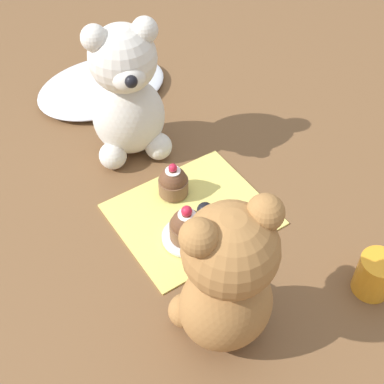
{
  "coord_description": "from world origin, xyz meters",
  "views": [
    {
      "loc": [
        -0.32,
        -0.48,
        0.67
      ],
      "look_at": [
        0.0,
        0.0,
        0.06
      ],
      "focal_mm": 50.0,
      "sensor_mm": 36.0,
      "label": 1
    }
  ],
  "objects_px": {
    "teddy_bear_tan": "(226,279)",
    "cupcake_near_cream_bear": "(175,181)",
    "saucer_plate": "(187,237)",
    "juice_glass": "(375,275)",
    "cupcake_near_tan_bear": "(187,226)",
    "teddy_bear_cream": "(127,95)"
  },
  "relations": [
    {
      "from": "teddy_bear_tan",
      "to": "teddy_bear_cream",
      "type": "bearing_deg",
      "value": -92.67
    },
    {
      "from": "teddy_bear_cream",
      "to": "saucer_plate",
      "type": "bearing_deg",
      "value": -81.52
    },
    {
      "from": "cupcake_near_cream_bear",
      "to": "juice_glass",
      "type": "relative_size",
      "value": 0.97
    },
    {
      "from": "cupcake_near_cream_bear",
      "to": "cupcake_near_tan_bear",
      "type": "relative_size",
      "value": 0.95
    },
    {
      "from": "cupcake_near_tan_bear",
      "to": "teddy_bear_tan",
      "type": "bearing_deg",
      "value": -105.86
    },
    {
      "from": "cupcake_near_tan_bear",
      "to": "saucer_plate",
      "type": "bearing_deg",
      "value": 0.0
    },
    {
      "from": "teddy_bear_tan",
      "to": "cupcake_near_tan_bear",
      "type": "bearing_deg",
      "value": -97.24
    },
    {
      "from": "teddy_bear_tan",
      "to": "juice_glass",
      "type": "xyz_separation_m",
      "value": [
        0.22,
        -0.07,
        -0.09
      ]
    },
    {
      "from": "teddy_bear_cream",
      "to": "teddy_bear_tan",
      "type": "bearing_deg",
      "value": -84.64
    },
    {
      "from": "saucer_plate",
      "to": "juice_glass",
      "type": "xyz_separation_m",
      "value": [
        0.18,
        -0.22,
        0.02
      ]
    },
    {
      "from": "saucer_plate",
      "to": "juice_glass",
      "type": "distance_m",
      "value": 0.29
    },
    {
      "from": "cupcake_near_cream_bear",
      "to": "saucer_plate",
      "type": "relative_size",
      "value": 0.81
    },
    {
      "from": "teddy_bear_cream",
      "to": "cupcake_near_tan_bear",
      "type": "distance_m",
      "value": 0.25
    },
    {
      "from": "cupcake_near_tan_bear",
      "to": "cupcake_near_cream_bear",
      "type": "bearing_deg",
      "value": 68.04
    },
    {
      "from": "teddy_bear_tan",
      "to": "juice_glass",
      "type": "distance_m",
      "value": 0.25
    },
    {
      "from": "saucer_plate",
      "to": "juice_glass",
      "type": "bearing_deg",
      "value": -51.85
    },
    {
      "from": "teddy_bear_tan",
      "to": "cupcake_near_cream_bear",
      "type": "bearing_deg",
      "value": -99.59
    },
    {
      "from": "cupcake_near_tan_bear",
      "to": "juice_glass",
      "type": "height_order",
      "value": "cupcake_near_tan_bear"
    },
    {
      "from": "saucer_plate",
      "to": "cupcake_near_tan_bear",
      "type": "relative_size",
      "value": 1.18
    },
    {
      "from": "teddy_bear_cream",
      "to": "cupcake_near_tan_bear",
      "type": "xyz_separation_m",
      "value": [
        -0.03,
        -0.24,
        -0.09
      ]
    },
    {
      "from": "cupcake_near_cream_bear",
      "to": "saucer_plate",
      "type": "xyz_separation_m",
      "value": [
        -0.04,
        -0.1,
        -0.02
      ]
    },
    {
      "from": "teddy_bear_cream",
      "to": "saucer_plate",
      "type": "height_order",
      "value": "teddy_bear_cream"
    }
  ]
}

